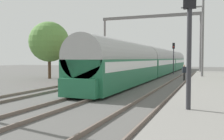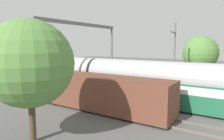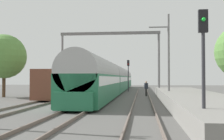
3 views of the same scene
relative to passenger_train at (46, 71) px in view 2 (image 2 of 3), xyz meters
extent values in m
cube|color=#6C5D53|center=(-4.80, -21.05, -1.89)|extent=(0.08, 60.00, 0.16)
cube|color=gray|center=(7.90, -19.05, -1.52)|extent=(4.40, 28.00, 0.90)
cube|color=#236B47|center=(0.00, -16.31, -0.71)|extent=(2.90, 16.00, 2.20)
cube|color=white|center=(0.00, -16.31, -0.08)|extent=(2.93, 15.36, 0.64)
cylinder|color=#A8A8A8|center=(0.00, -16.31, 0.59)|extent=(2.84, 16.00, 2.84)
cube|color=#236B47|center=(0.00, 0.04, -0.71)|extent=(2.90, 16.00, 2.20)
cube|color=white|center=(0.00, 0.04, -0.08)|extent=(2.93, 15.36, 0.64)
cylinder|color=#A8A8A8|center=(0.00, 0.04, 0.59)|extent=(2.84, 16.00, 2.84)
cube|color=brown|center=(-4.09, -11.42, -0.46)|extent=(2.80, 13.00, 2.70)
cube|color=black|center=(-4.09, -11.42, -1.76)|extent=(2.52, 11.96, 0.10)
cylinder|color=black|center=(4.49, -8.72, -1.55)|extent=(0.23, 0.23, 0.85)
cube|color=#232833|center=(4.49, -8.72, -0.80)|extent=(0.46, 0.36, 0.64)
sphere|color=tan|center=(4.49, -8.72, -0.36)|extent=(0.24, 0.24, 0.24)
cylinder|color=#2D2D33|center=(1.92, 2.03, -0.01)|extent=(0.14, 0.14, 3.93)
cube|color=black|center=(1.92, 2.03, 2.40)|extent=(0.36, 0.20, 0.90)
sphere|color=red|center=(1.92, 1.91, 2.22)|extent=(0.16, 0.16, 0.16)
cylinder|color=slate|center=(-6.09, -6.26, 1.78)|extent=(0.28, 0.28, 7.50)
cylinder|color=slate|center=(6.09, -6.26, 1.78)|extent=(0.28, 0.28, 7.50)
cube|color=slate|center=(0.00, -6.26, 5.71)|extent=(12.57, 0.24, 0.36)
cylinder|color=slate|center=(6.49, -14.73, 2.03)|extent=(0.20, 0.20, 8.00)
cube|color=slate|center=(5.59, -14.73, 4.83)|extent=(1.80, 0.10, 0.10)
cylinder|color=#4C3826|center=(-10.88, -12.02, -0.66)|extent=(0.36, 0.36, 2.63)
sphere|color=#55853D|center=(-10.88, -12.02, 2.45)|extent=(4.80, 4.80, 4.80)
cylinder|color=#4C3826|center=(12.47, -16.54, -0.70)|extent=(0.36, 0.36, 2.55)
sphere|color=#55853D|center=(12.47, -16.54, 2.32)|extent=(4.66, 4.66, 4.66)
camera|label=1|loc=(7.01, -37.13, 0.45)|focal=39.86mm
camera|label=2|loc=(-17.81, -21.79, 3.47)|focal=33.30mm
camera|label=3|loc=(4.07, -40.64, 0.13)|focal=44.50mm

